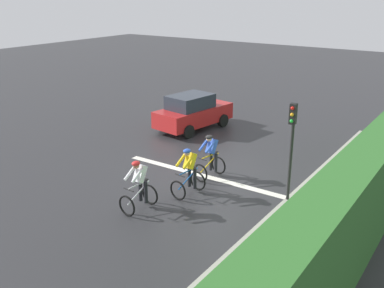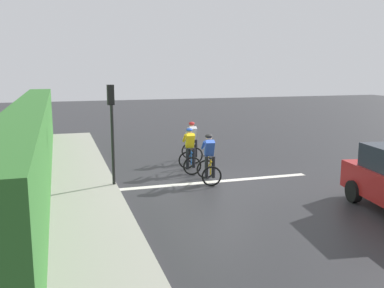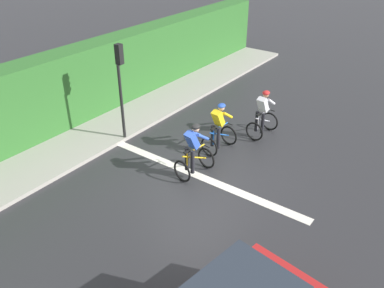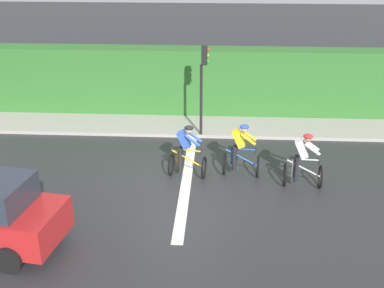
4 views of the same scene
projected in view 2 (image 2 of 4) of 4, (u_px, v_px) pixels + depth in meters
ground_plane at (217, 183)px, 14.46m from camera, size 80.00×80.00×0.00m
sidewalk_kerb at (71, 178)px, 14.94m from camera, size 2.80×20.91×0.12m
stone_wall_low at (43, 174)px, 14.63m from camera, size 0.44×20.91×0.55m
hedge_wall at (32, 143)px, 14.36m from camera, size 1.10×20.91×2.71m
road_marking_stop_line at (214, 182)px, 14.67m from camera, size 7.00×0.30×0.01m
cyclist_lead at (192, 143)px, 17.79m from camera, size 0.75×1.12×1.66m
cyclist_second at (190, 151)px, 15.93m from camera, size 0.79×1.15×1.66m
cyclist_mid at (209, 160)px, 14.45m from camera, size 0.84×1.17×1.66m
traffic_light_near_crossing at (112, 120)px, 13.61m from camera, size 0.22×0.31×3.34m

